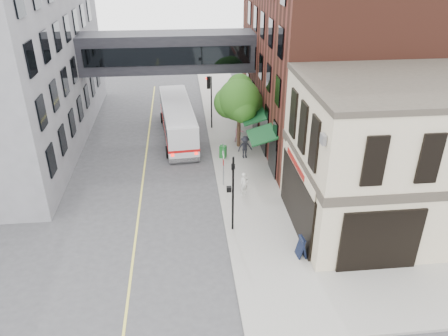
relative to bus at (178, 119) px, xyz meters
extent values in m
plane|color=#38383A|center=(2.49, -15.71, -1.57)|extent=(120.00, 120.00, 0.00)
cube|color=gray|center=(4.49, -1.71, -1.49)|extent=(4.00, 60.00, 0.15)
cube|color=#C2B694|center=(11.49, -13.71, 2.51)|extent=(10.00, 8.00, 8.15)
cube|color=#38332B|center=(11.49, -13.71, 2.58)|extent=(10.12, 8.12, 0.50)
cube|color=#38332B|center=(11.49, -13.71, 6.73)|extent=(10.12, 8.12, 0.30)
cube|color=black|center=(6.43, -13.71, 0.28)|extent=(0.14, 6.40, 3.40)
cube|color=black|center=(6.39, -13.71, 0.28)|extent=(0.04, 5.90, 3.00)
cube|color=maroon|center=(6.37, -13.11, 2.23)|extent=(0.03, 3.60, 0.32)
cube|color=#492117|center=(12.49, -0.71, 5.43)|extent=(12.00, 18.00, 14.00)
cube|color=#0B3119|center=(5.63, -1.96, 1.43)|extent=(1.80, 13.00, 0.40)
cube|color=black|center=(-0.51, 2.29, 4.93)|extent=(14.00, 3.00, 3.00)
cube|color=black|center=(-0.51, 0.74, 4.93)|extent=(13.00, 0.08, 1.40)
cube|color=black|center=(-0.51, 3.84, 4.93)|extent=(13.00, 0.08, 1.40)
cylinder|color=black|center=(2.89, -13.71, 0.83)|extent=(0.12, 0.12, 4.50)
cube|color=black|center=(2.67, -13.71, 1.18)|extent=(0.25, 0.22, 0.30)
imported|color=black|center=(2.89, -13.71, 2.68)|extent=(0.20, 0.16, 1.00)
cylinder|color=black|center=(2.89, 1.29, 0.83)|extent=(0.12, 0.12, 4.50)
cube|color=black|center=(2.67, 1.29, 1.18)|extent=(0.25, 0.22, 0.30)
cube|color=black|center=(2.67, 1.29, 2.58)|extent=(0.28, 0.28, 1.00)
sphere|color=#FF0C05|center=(2.51, 1.29, 2.93)|extent=(0.18, 0.18, 0.18)
cylinder|color=gray|center=(2.89, -8.71, 0.08)|extent=(0.08, 0.08, 3.00)
cube|color=white|center=(2.87, -8.71, 0.78)|extent=(0.03, 0.75, 0.22)
cube|color=#0C591E|center=(2.87, -8.71, 1.33)|extent=(0.03, 0.70, 0.18)
cube|color=#B20C0C|center=(2.87, -8.71, 0.28)|extent=(0.03, 0.30, 0.40)
cylinder|color=#382619|center=(4.69, -2.71, -0.02)|extent=(0.28, 0.28, 2.80)
sphere|color=#214B14|center=(4.69, -2.71, 2.38)|extent=(3.20, 3.20, 3.20)
sphere|color=#214B14|center=(5.49, -2.21, 1.98)|extent=(2.20, 2.20, 2.20)
sphere|color=#214B14|center=(3.99, -2.41, 2.08)|extent=(2.40, 2.40, 2.40)
sphere|color=#214B14|center=(4.79, -2.11, 3.18)|extent=(2.00, 2.00, 2.00)
cube|color=#D8CC4C|center=(-2.51, -5.71, -1.56)|extent=(0.12, 40.00, 0.01)
cube|color=silver|center=(0.00, 0.00, -0.08)|extent=(3.07, 10.52, 2.62)
cube|color=black|center=(0.00, 0.00, 0.37)|extent=(3.11, 10.34, 0.95)
cube|color=#B20C0C|center=(0.00, 0.00, -0.53)|extent=(3.13, 10.54, 0.20)
cylinder|color=black|center=(-0.82, -3.86, -1.12)|extent=(0.34, 0.92, 0.90)
cylinder|color=black|center=(1.42, -3.69, -1.12)|extent=(0.34, 0.92, 0.90)
cylinder|color=black|center=(-1.40, 3.33, -1.12)|extent=(0.34, 0.92, 0.90)
cylinder|color=black|center=(0.85, 3.51, -1.12)|extent=(0.34, 0.92, 0.90)
imported|color=silver|center=(4.06, -10.10, -0.65)|extent=(0.66, 0.54, 1.54)
imported|color=pink|center=(4.84, -1.86, -0.65)|extent=(0.75, 0.58, 1.54)
imported|color=black|center=(4.88, -4.83, -0.56)|extent=(1.21, 0.83, 1.72)
cube|color=#14591E|center=(3.27, -4.61, -0.95)|extent=(0.59, 0.56, 0.93)
cube|color=black|center=(6.09, -16.42, -0.84)|extent=(0.48, 0.68, 1.14)
camera|label=1|loc=(0.34, -33.71, 13.02)|focal=35.00mm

